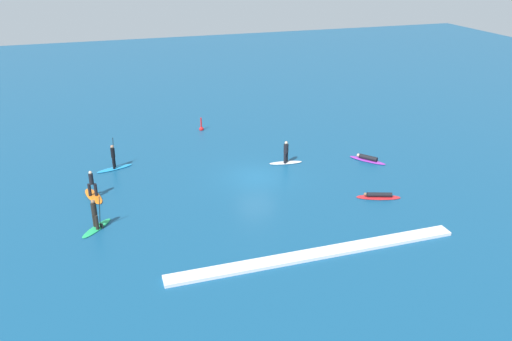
% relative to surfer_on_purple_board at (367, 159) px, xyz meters
% --- Properties ---
extents(ground_plane, '(120.00, 120.00, 0.00)m').
position_rel_surfer_on_purple_board_xyz_m(ground_plane, '(-8.85, -0.24, -0.16)').
color(ground_plane, navy).
rests_on(ground_plane, ground).
extents(surfer_on_purple_board, '(2.24, 2.66, 0.45)m').
position_rel_surfer_on_purple_board_xyz_m(surfer_on_purple_board, '(0.00, 0.00, 0.00)').
color(surfer_on_purple_board, purple).
rests_on(surfer_on_purple_board, ground_plane).
extents(surfer_on_blue_board, '(2.69, 1.40, 2.36)m').
position_rel_surfer_on_purple_board_xyz_m(surfer_on_blue_board, '(-18.17, 4.24, 0.33)').
color(surfer_on_blue_board, '#1E8CD1').
rests_on(surfer_on_blue_board, ground_plane).
extents(surfer_on_white_board, '(2.52, 0.89, 1.73)m').
position_rel_surfer_on_purple_board_xyz_m(surfer_on_white_board, '(-6.00, 1.45, 0.36)').
color(surfer_on_white_board, white).
rests_on(surfer_on_white_board, ground_plane).
extents(surfer_on_green_board, '(2.01, 2.23, 2.09)m').
position_rel_surfer_on_purple_board_xyz_m(surfer_on_green_board, '(-19.72, -4.25, 0.41)').
color(surfer_on_green_board, '#23B266').
rests_on(surfer_on_green_board, ground_plane).
extents(surfer_on_red_board, '(2.93, 1.66, 0.36)m').
position_rel_surfer_on_purple_board_xyz_m(surfer_on_red_board, '(-2.34, -5.68, -0.04)').
color(surfer_on_red_board, red).
rests_on(surfer_on_red_board, ground_plane).
extents(surfer_on_orange_board, '(1.44, 2.73, 1.81)m').
position_rel_surfer_on_purple_board_xyz_m(surfer_on_orange_board, '(-19.77, 0.04, 0.23)').
color(surfer_on_orange_board, orange).
rests_on(surfer_on_orange_board, ground_plane).
extents(marker_buoy, '(0.39, 0.39, 1.23)m').
position_rel_surfer_on_purple_board_xyz_m(marker_buoy, '(-10.38, 10.65, 0.04)').
color(marker_buoy, red).
rests_on(marker_buoy, ground_plane).
extents(wave_crest, '(16.01, 0.90, 0.18)m').
position_rel_surfer_on_purple_board_xyz_m(wave_crest, '(-8.85, -10.63, -0.07)').
color(wave_crest, white).
rests_on(wave_crest, ground_plane).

